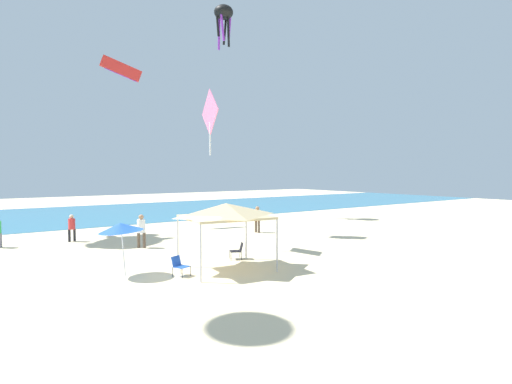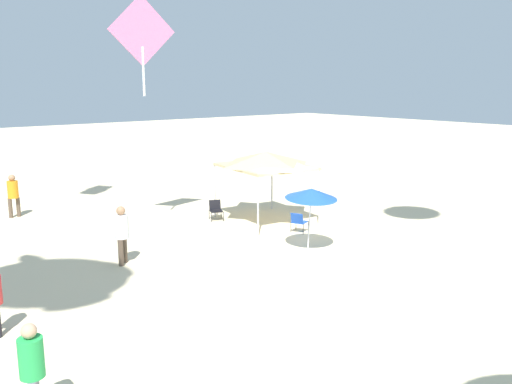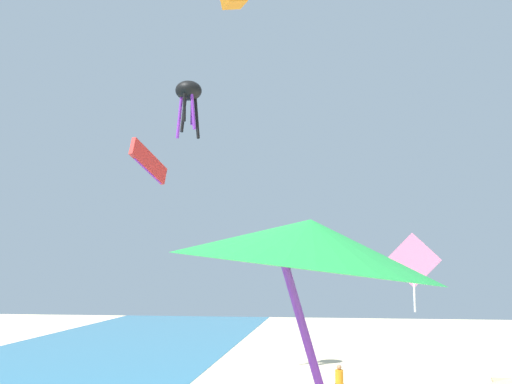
# 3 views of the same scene
# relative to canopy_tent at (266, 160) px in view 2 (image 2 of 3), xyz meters

# --- Properties ---
(ground) EXTENTS (120.00, 120.00, 0.10)m
(ground) POSITION_rel_canopy_tent_xyz_m (-2.13, 0.14, -2.66)
(ground) COLOR beige
(canopy_tent) EXTENTS (3.93, 3.47, 2.95)m
(canopy_tent) POSITION_rel_canopy_tent_xyz_m (0.00, 0.00, 0.00)
(canopy_tent) COLOR #B7B7BC
(canopy_tent) RESTS_ON ground
(beach_umbrella) EXTENTS (1.82, 1.80, 2.31)m
(beach_umbrella) POSITION_rel_canopy_tent_xyz_m (-4.17, 1.52, -0.56)
(beach_umbrella) COLOR silver
(beach_umbrella) RESTS_ON ground
(folding_chair_right_of_tent) EXTENTS (0.72, 0.78, 0.82)m
(folding_chair_right_of_tent) POSITION_rel_canopy_tent_xyz_m (-2.18, 0.17, -2.14)
(folding_chair_right_of_tent) COLOR black
(folding_chair_right_of_tent) RESTS_ON ground
(folding_chair_left_of_tent) EXTENTS (0.78, 0.73, 0.82)m
(folding_chair_left_of_tent) POSITION_rel_canopy_tent_xyz_m (1.57, 1.46, -2.14)
(folding_chair_left_of_tent) COLOR black
(folding_chair_left_of_tent) RESTS_ON ground
(person_beachcomber) EXTENTS (0.46, 0.42, 1.79)m
(person_beachcomber) POSITION_rel_canopy_tent_xyz_m (-7.95, 12.03, -1.56)
(person_beachcomber) COLOR slate
(person_beachcomber) RESTS_ON ground
(person_far_stroller) EXTENTS (0.45, 0.45, 1.91)m
(person_far_stroller) POSITION_rel_canopy_tent_xyz_m (-1.28, 7.14, -1.49)
(person_far_stroller) COLOR brown
(person_far_stroller) RESTS_ON ground
(person_watching_sky) EXTENTS (0.45, 0.50, 1.88)m
(person_watching_sky) POSITION_rel_canopy_tent_xyz_m (7.48, 7.97, -1.51)
(person_watching_sky) COLOR brown
(person_watching_sky) RESTS_ON ground
(kite_diamond_pink) EXTENTS (0.45, 2.53, 3.65)m
(kite_diamond_pink) POSITION_rel_canopy_tent_xyz_m (1.75, 4.53, 4.88)
(kite_diamond_pink) COLOR pink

